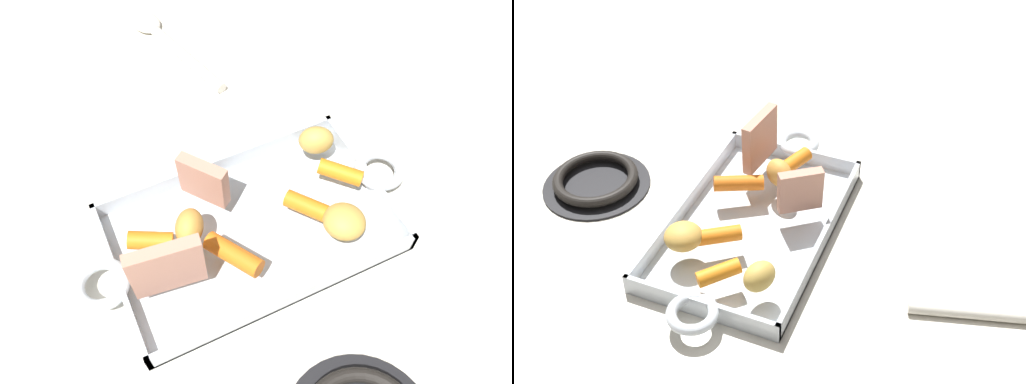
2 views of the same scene
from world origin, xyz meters
The scene contains 13 objects.
ground_plane centered at (0.00, 0.00, 0.00)m, with size 2.38×2.38×0.00m, color silver.
roasting_dish centered at (0.00, 0.00, 0.01)m, with size 0.43×0.21×0.03m.
roast_slice_thick centered at (-0.03, 0.06, 0.06)m, with size 0.02×0.06×0.06m, color tan.
roast_slice_thin centered at (-0.11, -0.04, 0.07)m, with size 0.01×0.08×0.08m, color tan.
baby_carrot_center_left centered at (0.13, 0.01, 0.04)m, with size 0.02×0.02×0.06m, color orange.
baby_carrot_short centered at (-0.04, -0.04, 0.04)m, with size 0.02×0.02×0.07m, color orange.
baby_carrot_long centered at (-0.12, 0.02, 0.04)m, with size 0.02×0.02×0.05m, color orange.
baby_carrot_northeast centered at (0.07, -0.02, 0.04)m, with size 0.02×0.02×0.06m, color orange.
potato_golden_small centered at (0.12, 0.06, 0.05)m, with size 0.04×0.03×0.04m, color gold.
potato_golden_large centered at (0.09, -0.06, 0.05)m, with size 0.05×0.05×0.03m, color gold.
potato_whole centered at (-0.07, 0.01, 0.05)m, with size 0.04×0.03×0.04m, color gold.
stove_burner_rear centered at (0.00, -0.26, 0.01)m, with size 0.16×0.16×0.02m.
serving_spoon centered at (0.03, 0.37, 0.01)m, with size 0.09×0.23×0.02m.
Camera 2 is at (0.64, 0.28, 0.67)m, focal length 48.27 mm.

